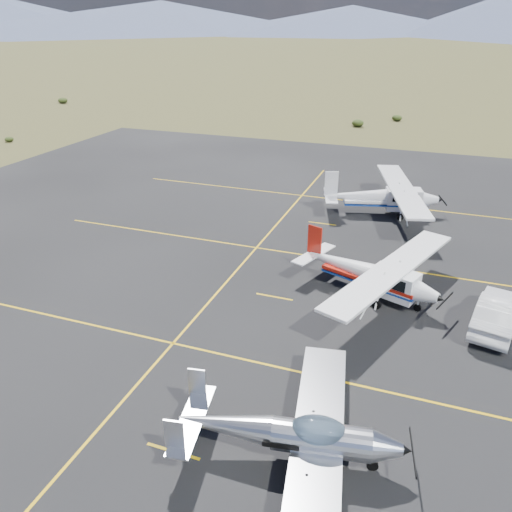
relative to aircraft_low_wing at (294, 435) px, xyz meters
The scene contains 6 objects.
ground 2.79m from the aircraft_low_wing, 110.30° to the left, with size 1600.00×1600.00×0.00m, color #383D1C.
apron 9.52m from the aircraft_low_wing, 95.42° to the left, with size 72.00×72.00×0.02m, color black.
aircraft_low_wing is the anchor object (origin of this frame).
aircraft_cessna 11.96m from the aircraft_low_wing, 86.72° to the left, with size 8.09×11.32×2.92m.
aircraft_plain 24.31m from the aircraft_low_wing, 90.46° to the left, with size 8.34×12.47×3.17m.
sedan 12.72m from the aircraft_low_wing, 57.82° to the left, with size 1.72×4.94×1.63m, color white.
Camera 1 is at (3.85, -14.13, 13.23)m, focal length 35.00 mm.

